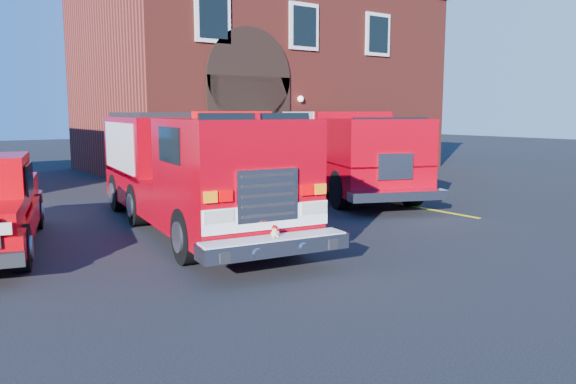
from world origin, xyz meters
TOP-DOWN VIEW (x-y plane):
  - ground at (0.00, 0.00)m, footprint 100.00×100.00m
  - parking_stripe_near at (6.50, 1.00)m, footprint 0.12×3.00m
  - parking_stripe_mid at (6.50, 4.00)m, footprint 0.12×3.00m
  - parking_stripe_far at (6.50, 7.00)m, footprint 0.12×3.00m
  - fire_station at (8.99, 13.98)m, footprint 15.20×10.20m
  - fire_engine at (-0.05, 2.63)m, footprint 3.58×9.00m
  - secondary_truck at (6.59, 4.88)m, footprint 5.43×8.67m

SIDE VIEW (x-z plane):
  - ground at x=0.00m, z-range 0.00..0.00m
  - parking_stripe_near at x=6.50m, z-range 0.00..0.01m
  - parking_stripe_mid at x=6.50m, z-range 0.00..0.01m
  - parking_stripe_far at x=6.50m, z-range 0.00..0.01m
  - fire_engine at x=-0.05m, z-range 0.05..2.75m
  - secondary_truck at x=6.59m, z-range 0.12..2.82m
  - fire_station at x=8.99m, z-range 0.03..8.48m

